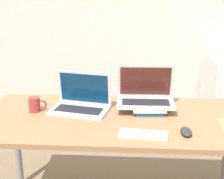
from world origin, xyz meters
name	(u,v)px	position (x,y,z in m)	size (l,w,h in m)	color
wall_back	(126,2)	(0.00, 2.14, 1.35)	(8.00, 0.05, 2.70)	silver
desk	(118,128)	(0.00, 0.38, 0.68)	(1.70, 0.75, 0.75)	#9E754C
laptop_left	(81,102)	(-0.25, 0.49, 0.80)	(0.40, 0.30, 0.24)	silver
book_stack	(148,107)	(0.19, 0.50, 0.78)	(0.22, 0.24, 0.05)	#235693
laptop_on_books	(145,95)	(0.17, 0.53, 0.85)	(0.37, 0.23, 0.24)	silver
wireless_keyboard	(143,134)	(0.15, 0.14, 0.76)	(0.27, 0.13, 0.01)	silver
mouse	(186,132)	(0.38, 0.17, 0.77)	(0.06, 0.11, 0.03)	#2D2D2D
mug	(35,104)	(-0.54, 0.44, 0.80)	(0.12, 0.07, 0.09)	#9E3833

